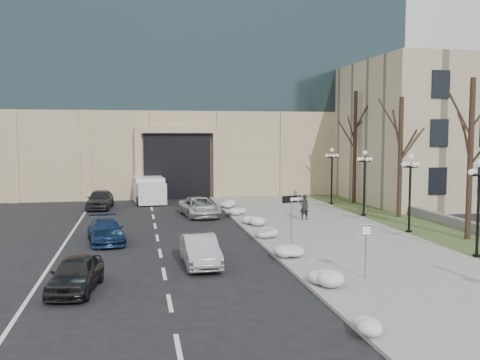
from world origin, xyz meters
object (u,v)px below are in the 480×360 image
object	(u,v)px
box_truck	(148,190)
lamppost_c	(364,174)
car_a	(76,274)
car_d	(200,207)
one_way_sign	(295,206)
lamppost_d	(332,168)
lamppost_a	(479,195)
car_b	(200,250)
car_e	(100,199)
keep_sign	(366,239)
pedestrian	(304,207)
car_c	(106,231)
lamppost_b	(410,182)

from	to	relation	value
box_truck	lamppost_c	size ratio (longest dim) A/B	1.49
car_a	car_d	world-z (taller)	car_d
car_a	one_way_sign	distance (m)	11.10
box_truck	lamppost_d	size ratio (longest dim) A/B	1.49
one_way_sign	lamppost_d	xyz separation A→B (m)	(8.24, 16.82, 0.67)
lamppost_a	lamppost_c	xyz separation A→B (m)	(0.00, 13.00, 0.00)
car_b	lamppost_d	size ratio (longest dim) A/B	0.88
car_e	keep_sign	xyz separation A→B (m)	(11.97, -23.49, 0.95)
lamppost_a	lamppost_c	size ratio (longest dim) A/B	1.00
car_e	one_way_sign	bearing A→B (deg)	-55.01
pedestrian	lamppost_c	world-z (taller)	lamppost_c
car_c	lamppost_c	world-z (taller)	lamppost_c
lamppost_c	lamppost_d	size ratio (longest dim) A/B	1.00
car_e	lamppost_b	world-z (taller)	lamppost_b
lamppost_c	box_truck	bearing A→B (deg)	141.87
one_way_sign	lamppost_a	xyz separation A→B (m)	(8.24, -2.68, 0.67)
lamppost_d	keep_sign	bearing A→B (deg)	-107.19
car_c	car_e	world-z (taller)	car_e
pedestrian	lamppost_d	bearing A→B (deg)	-129.00
car_d	car_e	world-z (taller)	car_e
car_e	keep_sign	bearing A→B (deg)	-58.23
lamppost_a	lamppost_d	xyz separation A→B (m)	(0.00, 19.50, 0.00)
car_c	lamppost_d	size ratio (longest dim) A/B	0.94
keep_sign	lamppost_d	world-z (taller)	lamppost_d
car_e	one_way_sign	size ratio (longest dim) A/B	1.54
lamppost_b	box_truck	bearing A→B (deg)	129.35
box_truck	one_way_sign	size ratio (longest dim) A/B	2.43
pedestrian	keep_sign	bearing A→B (deg)	75.24
lamppost_d	lamppost_a	bearing A→B (deg)	-90.00
box_truck	car_c	bearing A→B (deg)	-103.39
lamppost_b	lamppost_d	bearing A→B (deg)	90.00
pedestrian	one_way_sign	xyz separation A→B (m)	(-3.45, -9.27, 1.42)
pedestrian	lamppost_c	distance (m)	5.32
lamppost_a	lamppost_c	world-z (taller)	same
car_e	lamppost_d	world-z (taller)	lamppost_d
car_c	lamppost_a	distance (m)	19.20
car_e	box_truck	size ratio (longest dim) A/B	0.64
car_b	car_d	xyz separation A→B (m)	(1.62, 14.36, -0.00)
lamppost_b	car_c	bearing A→B (deg)	177.48
lamppost_c	lamppost_d	world-z (taller)	same
car_b	lamppost_b	world-z (taller)	lamppost_b
keep_sign	lamppost_b	bearing A→B (deg)	62.90
one_way_sign	car_b	bearing A→B (deg)	-176.45
lamppost_b	car_e	bearing A→B (deg)	142.69
car_b	box_truck	xyz separation A→B (m)	(-1.83, 23.57, 0.37)
box_truck	car_b	bearing A→B (deg)	-90.32
lamppost_d	lamppost_c	bearing A→B (deg)	-90.00
lamppost_b	lamppost_c	distance (m)	6.50
car_a	car_e	bearing A→B (deg)	99.40
car_a	lamppost_b	world-z (taller)	lamppost_b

